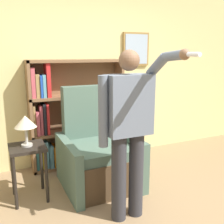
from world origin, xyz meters
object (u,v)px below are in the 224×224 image
object	(u,v)px
bookcase	(67,115)
table_lamp	(25,123)
side_table	(28,157)
armchair	(97,156)
person_standing	(129,126)

from	to	relation	value
bookcase	table_lamp	size ratio (longest dim) A/B	4.48
bookcase	side_table	xyz separation A→B (m)	(-0.67, -0.75, -0.26)
armchair	person_standing	world-z (taller)	person_standing
person_standing	side_table	size ratio (longest dim) A/B	2.63
bookcase	table_lamp	distance (m)	1.02
bookcase	armchair	bearing A→B (deg)	-75.22
bookcase	side_table	distance (m)	1.04
person_standing	side_table	world-z (taller)	person_standing
bookcase	armchair	distance (m)	0.84
bookcase	table_lamp	world-z (taller)	bookcase
side_table	armchair	bearing A→B (deg)	2.19
table_lamp	person_standing	bearing A→B (deg)	-42.03
armchair	table_lamp	xyz separation A→B (m)	(-0.86, -0.03, 0.54)
person_standing	table_lamp	distance (m)	1.18
person_standing	side_table	xyz separation A→B (m)	(-0.87, 0.79, -0.47)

